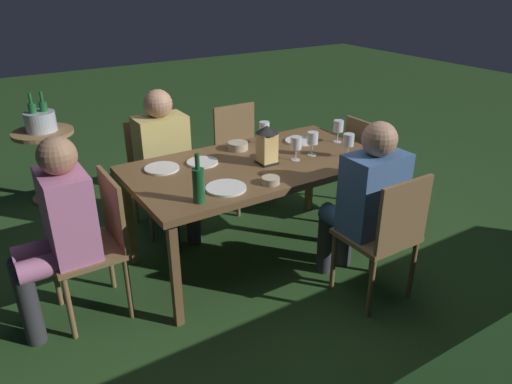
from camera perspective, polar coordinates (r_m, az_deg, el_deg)
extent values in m
plane|color=#26471E|center=(3.60, 0.00, -7.51)|extent=(16.00, 16.00, 0.00)
cube|color=brown|center=(3.27, 0.00, 3.18)|extent=(1.73, 0.92, 0.04)
cube|color=brown|center=(4.14, 6.42, 2.30)|extent=(0.05, 0.05, 0.70)
cube|color=brown|center=(3.46, -14.78, -3.25)|extent=(0.05, 0.05, 0.70)
cube|color=brown|center=(3.62, 14.08, -1.80)|extent=(0.05, 0.05, 0.70)
cube|color=brown|center=(2.82, -9.57, -9.71)|extent=(0.05, 0.05, 0.70)
cube|color=brown|center=(3.87, -11.13, 1.69)|extent=(0.42, 0.40, 0.03)
cube|color=brown|center=(3.96, -12.43, 5.58)|extent=(0.40, 0.02, 0.42)
cylinder|color=brown|center=(3.88, -7.46, -1.62)|extent=(0.03, 0.03, 0.42)
cylinder|color=brown|center=(3.77, -12.40, -2.92)|extent=(0.03, 0.03, 0.42)
cylinder|color=brown|center=(4.17, -9.48, 0.16)|extent=(0.03, 0.03, 0.42)
cylinder|color=brown|center=(4.06, -14.13, -0.99)|extent=(0.03, 0.03, 0.42)
cube|color=tan|center=(3.72, -11.12, 5.12)|extent=(0.38, 0.24, 0.50)
sphere|color=tan|center=(3.62, -11.57, 10.24)|extent=(0.21, 0.21, 0.21)
cylinder|color=tan|center=(3.72, -8.72, 1.36)|extent=(0.13, 0.36, 0.13)
cylinder|color=tan|center=(3.66, -11.28, 0.74)|extent=(0.13, 0.36, 0.13)
cylinder|color=#333338|center=(3.69, -7.46, -2.87)|extent=(0.11, 0.11, 0.45)
cylinder|color=#333338|center=(3.63, -10.02, -3.56)|extent=(0.11, 0.11, 0.45)
cube|color=brown|center=(3.01, -19.58, -6.62)|extent=(0.40, 0.42, 0.03)
cube|color=brown|center=(2.93, -16.69, -1.96)|extent=(0.03, 0.40, 0.42)
cylinder|color=brown|center=(2.96, -21.29, -12.76)|extent=(0.03, 0.03, 0.42)
cylinder|color=brown|center=(3.26, -22.71, -9.27)|extent=(0.03, 0.03, 0.42)
cylinder|color=brown|center=(3.01, -14.92, -11.04)|extent=(0.03, 0.03, 0.42)
cylinder|color=brown|center=(3.30, -16.95, -7.78)|extent=(0.03, 0.03, 0.42)
cube|color=#C675A3|center=(2.87, -21.48, -2.40)|extent=(0.24, 0.38, 0.50)
sphere|color=#997051|center=(2.74, -22.60, 4.01)|extent=(0.21, 0.21, 0.21)
cylinder|color=#C675A3|center=(2.89, -23.04, -7.93)|extent=(0.36, 0.13, 0.13)
cylinder|color=#C675A3|center=(3.05, -23.70, -6.30)|extent=(0.36, 0.13, 0.13)
cylinder|color=#333338|center=(3.01, -25.29, -12.48)|extent=(0.11, 0.11, 0.45)
cylinder|color=#333338|center=(3.16, -25.81, -10.69)|extent=(0.11, 0.11, 0.45)
cube|color=brown|center=(4.09, 14.17, 2.70)|extent=(0.40, 0.42, 0.03)
cube|color=brown|center=(3.89, 12.57, 5.22)|extent=(0.03, 0.40, 0.42)
cylinder|color=brown|center=(4.41, 13.75, 1.19)|extent=(0.03, 0.03, 0.42)
cylinder|color=brown|center=(4.19, 17.21, -0.51)|extent=(0.03, 0.03, 0.42)
cylinder|color=brown|center=(4.19, 10.47, 0.20)|extent=(0.03, 0.03, 0.42)
cylinder|color=brown|center=(3.96, 13.95, -1.66)|extent=(0.03, 0.03, 0.42)
cube|color=brown|center=(4.19, -1.23, 3.99)|extent=(0.42, 0.40, 0.03)
cube|color=brown|center=(4.26, -2.58, 7.57)|extent=(0.40, 0.02, 0.42)
cylinder|color=brown|center=(4.23, 2.08, 0.91)|extent=(0.03, 0.03, 0.42)
cylinder|color=brown|center=(4.06, -2.13, -0.21)|extent=(0.03, 0.03, 0.42)
cylinder|color=brown|center=(4.49, -0.37, 2.41)|extent=(0.03, 0.03, 0.42)
cylinder|color=brown|center=(4.33, -4.41, 1.42)|extent=(0.03, 0.03, 0.42)
cube|color=brown|center=(3.09, 14.07, -4.98)|extent=(0.42, 0.40, 0.03)
cube|color=brown|center=(2.87, 17.17, -2.62)|extent=(0.40, 0.03, 0.42)
cylinder|color=brown|center=(3.19, 9.18, -8.14)|extent=(0.03, 0.03, 0.42)
cylinder|color=brown|center=(3.41, 13.78, -6.22)|extent=(0.03, 0.03, 0.42)
cylinder|color=brown|center=(3.00, 13.50, -11.04)|extent=(0.03, 0.03, 0.42)
cylinder|color=brown|center=(3.23, 18.07, -8.76)|extent=(0.03, 0.03, 0.42)
cube|color=#426699|center=(3.00, 13.78, -0.13)|extent=(0.38, 0.24, 0.50)
sphere|color=tan|center=(2.88, 14.48, 6.10)|extent=(0.21, 0.21, 0.21)
cylinder|color=#426699|center=(3.14, 10.38, -3.50)|extent=(0.13, 0.36, 0.13)
cylinder|color=#426699|center=(3.25, 12.74, -2.66)|extent=(0.13, 0.36, 0.13)
cylinder|color=#333338|center=(3.36, 8.24, -5.98)|extent=(0.11, 0.11, 0.45)
cylinder|color=#333338|center=(3.46, 10.53, -5.12)|extent=(0.11, 0.11, 0.45)
cube|color=black|center=(3.25, 1.29, 3.55)|extent=(0.12, 0.12, 0.01)
cube|color=#F9D17A|center=(3.21, 1.31, 5.34)|extent=(0.11, 0.11, 0.20)
cone|color=black|center=(3.17, 1.34, 7.47)|extent=(0.15, 0.15, 0.05)
cylinder|color=#195128|center=(2.69, -6.85, 0.76)|extent=(0.07, 0.07, 0.20)
cylinder|color=#195128|center=(2.63, -7.01, 3.64)|extent=(0.03, 0.03, 0.09)
cylinder|color=silver|center=(3.63, 0.99, 5.82)|extent=(0.06, 0.06, 0.00)
cylinder|color=silver|center=(3.61, 0.99, 6.44)|extent=(0.01, 0.01, 0.08)
cylinder|color=silver|center=(3.59, 1.00, 7.69)|extent=(0.08, 0.08, 0.08)
cylinder|color=maroon|center=(3.60, 1.00, 7.33)|extent=(0.07, 0.07, 0.03)
cylinder|color=silver|center=(3.71, 9.64, 5.92)|extent=(0.06, 0.06, 0.00)
cylinder|color=silver|center=(3.70, 9.69, 6.54)|extent=(0.01, 0.01, 0.08)
cylinder|color=silver|center=(3.67, 9.78, 7.76)|extent=(0.08, 0.08, 0.08)
cylinder|color=maroon|center=(3.68, 9.75, 7.40)|extent=(0.07, 0.07, 0.03)
cylinder|color=silver|center=(3.42, 10.79, 4.14)|extent=(0.06, 0.06, 0.00)
cylinder|color=silver|center=(3.40, 10.84, 4.80)|extent=(0.01, 0.01, 0.08)
cylinder|color=silver|center=(3.38, 10.96, 6.11)|extent=(0.08, 0.08, 0.08)
cylinder|color=maroon|center=(3.39, 10.92, 5.73)|extent=(0.07, 0.07, 0.03)
cylinder|color=silver|center=(3.31, 4.71, 3.83)|extent=(0.06, 0.06, 0.00)
cylinder|color=silver|center=(3.30, 4.74, 4.51)|extent=(0.01, 0.01, 0.08)
cylinder|color=silver|center=(3.27, 4.79, 5.86)|extent=(0.08, 0.08, 0.08)
cylinder|color=maroon|center=(3.28, 4.78, 5.47)|extent=(0.07, 0.07, 0.03)
cylinder|color=silver|center=(3.42, 6.65, 4.42)|extent=(0.06, 0.06, 0.00)
cylinder|color=silver|center=(3.40, 6.69, 5.08)|extent=(0.01, 0.01, 0.08)
cylinder|color=silver|center=(3.38, 6.76, 6.40)|extent=(0.08, 0.08, 0.08)
cylinder|color=maroon|center=(3.39, 6.74, 6.02)|extent=(0.07, 0.07, 0.03)
cylinder|color=white|center=(3.27, -6.39, 3.53)|extent=(0.21, 0.21, 0.01)
cylinder|color=silver|center=(3.21, -11.14, 2.78)|extent=(0.23, 0.23, 0.01)
cylinder|color=white|center=(2.87, -3.60, 0.49)|extent=(0.25, 0.25, 0.01)
cylinder|color=white|center=(3.68, 5.15, 6.08)|extent=(0.21, 0.21, 0.01)
cylinder|color=#BCAD8E|center=(3.50, -2.17, 5.50)|extent=(0.15, 0.15, 0.05)
cylinder|color=#424C1E|center=(3.49, -2.17, 5.67)|extent=(0.12, 0.12, 0.02)
cylinder|color=#BCAD8E|center=(2.93, 1.75, 1.39)|extent=(0.11, 0.11, 0.04)
cylinder|color=tan|center=(2.93, 1.75, 1.54)|extent=(0.10, 0.10, 0.01)
cylinder|color=#937047|center=(4.63, -24.03, 6.44)|extent=(0.52, 0.52, 0.03)
cylinder|color=#937047|center=(4.73, -23.35, 2.73)|extent=(0.07, 0.07, 0.61)
cylinder|color=#937047|center=(4.84, -22.77, -0.50)|extent=(0.39, 0.39, 0.02)
cylinder|color=#B2B7BF|center=(4.60, -24.26, 7.65)|extent=(0.26, 0.26, 0.17)
cylinder|color=white|center=(4.59, -24.35, 8.15)|extent=(0.23, 0.23, 0.04)
cylinder|color=#1E5B2D|center=(4.58, -23.90, 8.82)|extent=(0.07, 0.07, 0.16)
cylinder|color=#1E5B2D|center=(4.55, -24.17, 10.32)|extent=(0.03, 0.03, 0.09)
cylinder|color=#1E5B2D|center=(4.56, -24.98, 8.55)|extent=(0.07, 0.07, 0.16)
cylinder|color=#1E5B2D|center=(4.53, -25.27, 10.06)|extent=(0.03, 0.03, 0.09)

